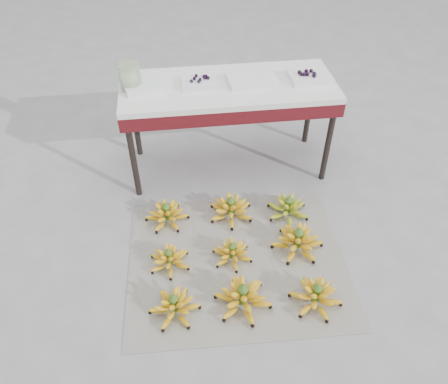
{
  "coord_description": "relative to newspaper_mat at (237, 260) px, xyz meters",
  "views": [
    {
      "loc": [
        -0.4,
        -1.57,
        2.01
      ],
      "look_at": [
        -0.15,
        0.34,
        0.26
      ],
      "focal_mm": 35.0,
      "sensor_mm": 36.0,
      "label": 1
    }
  ],
  "objects": [
    {
      "name": "bunch_back_right",
      "position": [
        0.38,
        0.33,
        0.06
      ],
      "size": [
        0.29,
        0.29,
        0.16
      ],
      "rotation": [
        0.0,
        0.0,
        -0.07
      ],
      "color": "#8EAB1D",
      "rests_on": "newspaper_mat"
    },
    {
      "name": "tray_far_left",
      "position": [
        -0.47,
        0.9,
        0.67
      ],
      "size": [
        0.27,
        0.23,
        0.04
      ],
      "color": "silver",
      "rests_on": "vendor_table"
    },
    {
      "name": "bunch_mid_left",
      "position": [
        -0.39,
        0.02,
        0.05
      ],
      "size": [
        0.3,
        0.3,
        0.14
      ],
      "rotation": [
        0.0,
        0.0,
        0.32
      ],
      "color": "yellow",
      "rests_on": "newspaper_mat"
    },
    {
      "name": "newspaper_mat",
      "position": [
        0.0,
        0.0,
        0.0
      ],
      "size": [
        1.29,
        1.09,
        0.01
      ],
      "primitive_type": "cube",
      "rotation": [
        0.0,
        0.0,
        -0.03
      ],
      "color": "silver",
      "rests_on": "ground"
    },
    {
      "name": "tray_right",
      "position": [
        0.19,
        0.89,
        0.68
      ],
      "size": [
        0.28,
        0.21,
        0.04
      ],
      "color": "silver",
      "rests_on": "vendor_table"
    },
    {
      "name": "bunch_mid_right",
      "position": [
        0.36,
        0.04,
        0.07
      ],
      "size": [
        0.35,
        0.35,
        0.18
      ],
      "rotation": [
        0.0,
        0.0,
        -0.16
      ],
      "color": "yellow",
      "rests_on": "newspaper_mat"
    },
    {
      "name": "bunch_mid_center",
      "position": [
        -0.03,
        0.02,
        0.05
      ],
      "size": [
        0.27,
        0.27,
        0.14
      ],
      "rotation": [
        0.0,
        0.0,
        0.17
      ],
      "color": "yellow",
      "rests_on": "newspaper_mat"
    },
    {
      "name": "bunch_back_center",
      "position": [
        0.01,
        0.37,
        0.06
      ],
      "size": [
        0.37,
        0.37,
        0.17
      ],
      "rotation": [
        0.0,
        0.0,
        0.37
      ],
      "color": "yellow",
      "rests_on": "newspaper_mat"
    },
    {
      "name": "tray_far_right",
      "position": [
        0.59,
        0.88,
        0.68
      ],
      "size": [
        0.27,
        0.2,
        0.07
      ],
      "color": "silver",
      "rests_on": "vendor_table"
    },
    {
      "name": "glass_jar",
      "position": [
        -0.54,
        0.91,
        0.74
      ],
      "size": [
        0.17,
        0.17,
        0.17
      ],
      "primitive_type": "cylinder",
      "rotation": [
        0.0,
        0.0,
        -0.41
      ],
      "color": "beige",
      "rests_on": "vendor_table"
    },
    {
      "name": "bunch_back_left",
      "position": [
        -0.39,
        0.37,
        0.06
      ],
      "size": [
        0.34,
        0.34,
        0.16
      ],
      "rotation": [
        0.0,
        0.0,
        -0.36
      ],
      "color": "yellow",
      "rests_on": "newspaper_mat"
    },
    {
      "name": "tray_left",
      "position": [
        -0.12,
        0.9,
        0.67
      ],
      "size": [
        0.23,
        0.17,
        0.06
      ],
      "color": "silver",
      "rests_on": "vendor_table"
    },
    {
      "name": "bunch_front_center",
      "position": [
        -0.02,
        -0.3,
        0.07
      ],
      "size": [
        0.36,
        0.36,
        0.18
      ],
      "rotation": [
        0.0,
        0.0,
        0.23
      ],
      "color": "yellow",
      "rests_on": "newspaper_mat"
    },
    {
      "name": "bunch_front_left",
      "position": [
        -0.37,
        -0.3,
        0.06
      ],
      "size": [
        0.31,
        0.31,
        0.16
      ],
      "rotation": [
        0.0,
        0.0,
        -0.22
      ],
      "color": "yellow",
      "rests_on": "newspaper_mat"
    },
    {
      "name": "bunch_front_right",
      "position": [
        0.37,
        -0.33,
        0.06
      ],
      "size": [
        0.35,
        0.35,
        0.17
      ],
      "rotation": [
        0.0,
        0.0,
        -0.37
      ],
      "color": "yellow",
      "rests_on": "newspaper_mat"
    },
    {
      "name": "vendor_table",
      "position": [
        0.06,
        0.89,
        0.58
      ],
      "size": [
        1.37,
        0.55,
        0.66
      ],
      "color": "black",
      "rests_on": "ground"
    },
    {
      "name": "ground",
      "position": [
        0.11,
        -0.02,
        -0.0
      ],
      "size": [
        60.0,
        60.0,
        0.0
      ],
      "primitive_type": "plane",
      "color": "slate",
      "rests_on": "ground"
    }
  ]
}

